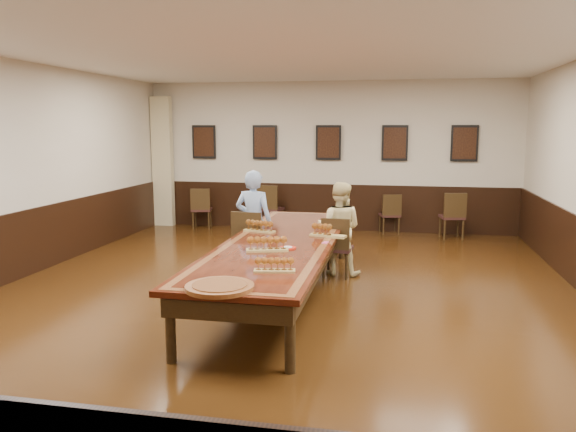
% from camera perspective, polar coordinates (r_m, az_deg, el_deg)
% --- Properties ---
extents(floor, '(8.00, 10.00, 0.02)m').
position_cam_1_polar(floor, '(7.59, -0.74, -8.13)').
color(floor, black).
rests_on(floor, ground).
extents(ceiling, '(8.00, 10.00, 0.02)m').
position_cam_1_polar(ceiling, '(7.32, -0.80, 16.71)').
color(ceiling, white).
rests_on(ceiling, floor).
extents(wall_back, '(8.00, 0.02, 3.20)m').
position_cam_1_polar(wall_back, '(12.22, 4.15, 6.05)').
color(wall_back, beige).
rests_on(wall_back, floor).
extents(wall_front, '(8.00, 0.02, 3.20)m').
position_cam_1_polar(wall_front, '(2.65, -23.99, -5.57)').
color(wall_front, beige).
rests_on(wall_front, floor).
extents(wall_left, '(0.02, 10.00, 3.20)m').
position_cam_1_polar(wall_left, '(9.01, -26.64, 4.06)').
color(wall_left, beige).
rests_on(wall_left, floor).
extents(chair_man, '(0.52, 0.56, 1.00)m').
position_cam_1_polar(chair_man, '(8.52, -3.73, -2.72)').
color(chair_man, '#331916').
rests_on(chair_man, floor).
extents(chair_woman, '(0.47, 0.50, 0.91)m').
position_cam_1_polar(chair_woman, '(8.49, 5.06, -3.09)').
color(chair_woman, '#331916').
rests_on(chair_woman, floor).
extents(spare_chair_a, '(0.51, 0.54, 0.90)m').
position_cam_1_polar(spare_chair_a, '(12.59, -8.76, 0.81)').
color(spare_chair_a, '#331916').
rests_on(spare_chair_a, floor).
extents(spare_chair_b, '(0.54, 0.58, 1.00)m').
position_cam_1_polar(spare_chair_b, '(12.22, -1.73, 0.89)').
color(spare_chair_b, '#331916').
rests_on(spare_chair_b, floor).
extents(spare_chair_c, '(0.50, 0.52, 0.85)m').
position_cam_1_polar(spare_chair_c, '(12.01, 10.29, 0.24)').
color(spare_chair_c, '#331916').
rests_on(spare_chair_c, floor).
extents(spare_chair_d, '(0.52, 0.55, 0.95)m').
position_cam_1_polar(spare_chair_d, '(11.75, 16.32, 0.06)').
color(spare_chair_d, '#331916').
rests_on(spare_chair_d, floor).
extents(person_man, '(0.62, 0.44, 1.59)m').
position_cam_1_polar(person_man, '(8.56, -3.50, -0.63)').
color(person_man, '#4776B3').
rests_on(person_man, floor).
extents(person_woman, '(0.75, 0.61, 1.42)m').
position_cam_1_polar(person_woman, '(8.53, 5.21, -1.28)').
color(person_woman, beige).
rests_on(person_woman, floor).
extents(pink_phone, '(0.08, 0.14, 0.01)m').
position_cam_1_polar(pink_phone, '(7.26, 3.81, -2.71)').
color(pink_phone, '#E94D87').
rests_on(pink_phone, conference_table).
extents(curtain, '(0.45, 0.18, 2.90)m').
position_cam_1_polar(curtain, '(13.05, -12.61, 5.39)').
color(curtain, tan).
rests_on(curtain, floor).
extents(wainscoting, '(8.00, 10.00, 1.00)m').
position_cam_1_polar(wainscoting, '(7.46, -0.75, -4.39)').
color(wainscoting, black).
rests_on(wainscoting, floor).
extents(conference_table, '(1.40, 5.00, 0.76)m').
position_cam_1_polar(conference_table, '(7.43, -0.75, -3.56)').
color(conference_table, black).
rests_on(conference_table, floor).
extents(posters, '(6.14, 0.04, 0.74)m').
position_cam_1_polar(posters, '(12.13, 4.12, 7.45)').
color(posters, black).
rests_on(posters, wall_back).
extents(flight_a, '(0.48, 0.27, 0.17)m').
position_cam_1_polar(flight_a, '(7.99, -2.93, -1.08)').
color(flight_a, olive).
rests_on(flight_a, conference_table).
extents(flight_b, '(0.51, 0.25, 0.18)m').
position_cam_1_polar(flight_b, '(7.65, 3.82, -1.49)').
color(flight_b, olive).
rests_on(flight_b, conference_table).
extents(flight_c, '(0.53, 0.28, 0.19)m').
position_cam_1_polar(flight_c, '(6.74, -2.13, -2.90)').
color(flight_c, olive).
rests_on(flight_c, conference_table).
extents(flight_d, '(0.44, 0.20, 0.16)m').
position_cam_1_polar(flight_d, '(5.79, -1.39, -5.03)').
color(flight_d, olive).
rests_on(flight_d, conference_table).
extents(red_plate_grp, '(0.21, 0.21, 0.03)m').
position_cam_1_polar(red_plate_grp, '(6.90, -0.03, -3.27)').
color(red_plate_grp, red).
rests_on(red_plate_grp, conference_table).
extents(carved_platter, '(0.82, 0.82, 0.05)m').
position_cam_1_polar(carved_platter, '(5.25, -6.95, -7.15)').
color(carved_platter, '#5D2D12').
rests_on(carved_platter, conference_table).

